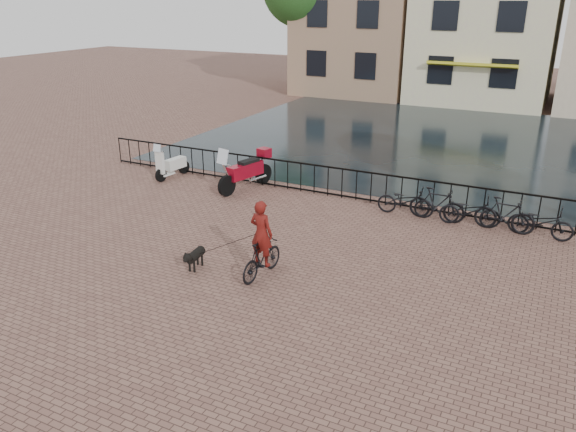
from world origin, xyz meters
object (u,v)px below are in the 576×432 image
at_px(cyclist, 262,244).
at_px(scooter, 172,159).
at_px(dog, 196,258).
at_px(motorcycle, 245,166).

bearing_deg(cyclist, scooter, -33.48).
bearing_deg(dog, cyclist, 6.49).
height_order(motorcycle, scooter, motorcycle).
xyz_separation_m(dog, motorcycle, (-1.97, 5.77, 0.54)).
xyz_separation_m(cyclist, dog, (-1.66, -0.36, -0.56)).
distance_m(cyclist, motorcycle, 6.51).
relative_size(cyclist, scooter, 1.43).
bearing_deg(dog, motorcycle, 102.94).
xyz_separation_m(motorcycle, scooter, (-3.11, -0.00, -0.12)).
bearing_deg(motorcycle, scooter, -165.41).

